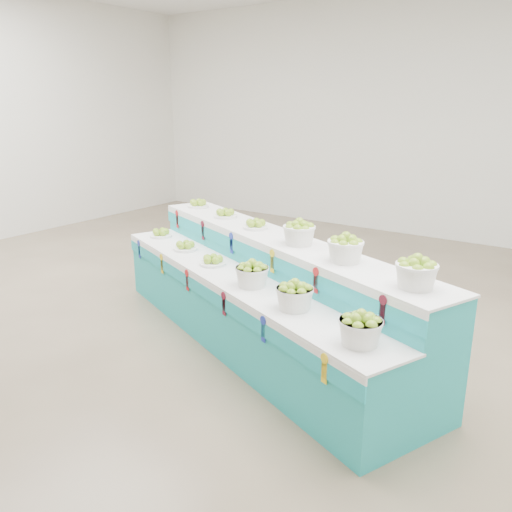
% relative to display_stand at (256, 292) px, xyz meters
% --- Properties ---
extents(ground, '(10.00, 10.00, 0.00)m').
position_rel_display_stand_xyz_m(ground, '(-0.79, 0.05, -0.51)').
color(ground, brown).
rests_on(ground, ground).
extents(back_wall, '(10.00, 0.00, 10.00)m').
position_rel_display_stand_xyz_m(back_wall, '(-0.79, 5.05, 1.49)').
color(back_wall, silver).
rests_on(back_wall, ground).
extents(display_stand, '(4.11, 2.51, 1.02)m').
position_rel_display_stand_xyz_m(display_stand, '(0.00, 0.00, 0.00)').
color(display_stand, '#21A8AB').
rests_on(display_stand, ground).
extents(plate_lower_left, '(0.34, 0.34, 0.10)m').
position_rel_display_stand_xyz_m(plate_lower_left, '(-1.67, 0.43, 0.26)').
color(plate_lower_left, white).
rests_on(plate_lower_left, display_stand).
extents(plate_lower_mid, '(0.34, 0.34, 0.10)m').
position_rel_display_stand_xyz_m(plate_lower_mid, '(-1.04, 0.17, 0.26)').
color(plate_lower_mid, white).
rests_on(plate_lower_mid, display_stand).
extents(plate_lower_right, '(0.34, 0.34, 0.10)m').
position_rel_display_stand_xyz_m(plate_lower_right, '(-0.46, -0.08, 0.26)').
color(plate_lower_right, white).
rests_on(plate_lower_right, display_stand).
extents(basket_lower_left, '(0.38, 0.38, 0.22)m').
position_rel_display_stand_xyz_m(basket_lower_left, '(0.21, -0.36, 0.32)').
color(basket_lower_left, silver).
rests_on(basket_lower_left, display_stand).
extents(basket_lower_mid, '(0.38, 0.38, 0.22)m').
position_rel_display_stand_xyz_m(basket_lower_mid, '(0.77, -0.59, 0.32)').
color(basket_lower_mid, silver).
rests_on(basket_lower_mid, display_stand).
extents(basket_lower_right, '(0.38, 0.38, 0.22)m').
position_rel_display_stand_xyz_m(basket_lower_right, '(1.44, -0.87, 0.32)').
color(basket_lower_right, silver).
rests_on(basket_lower_right, display_stand).
extents(plate_upper_left, '(0.34, 0.34, 0.10)m').
position_rel_display_stand_xyz_m(plate_upper_left, '(-1.48, 0.89, 0.56)').
color(plate_upper_left, white).
rests_on(plate_upper_left, display_stand).
extents(plate_upper_mid, '(0.34, 0.34, 0.10)m').
position_rel_display_stand_xyz_m(plate_upper_mid, '(-0.85, 0.63, 0.56)').
color(plate_upper_mid, white).
rests_on(plate_upper_mid, display_stand).
extents(plate_upper_right, '(0.34, 0.34, 0.10)m').
position_rel_display_stand_xyz_m(plate_upper_right, '(-0.27, 0.38, 0.56)').
color(plate_upper_right, white).
rests_on(plate_upper_right, display_stand).
extents(basket_upper_left, '(0.38, 0.38, 0.22)m').
position_rel_display_stand_xyz_m(basket_upper_left, '(0.40, 0.10, 0.62)').
color(basket_upper_left, silver).
rests_on(basket_upper_left, display_stand).
extents(basket_upper_mid, '(0.38, 0.38, 0.22)m').
position_rel_display_stand_xyz_m(basket_upper_mid, '(0.97, -0.13, 0.62)').
color(basket_upper_mid, silver).
rests_on(basket_upper_mid, display_stand).
extents(basket_upper_right, '(0.38, 0.38, 0.22)m').
position_rel_display_stand_xyz_m(basket_upper_right, '(1.63, -0.41, 0.62)').
color(basket_upper_right, silver).
rests_on(basket_upper_right, display_stand).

